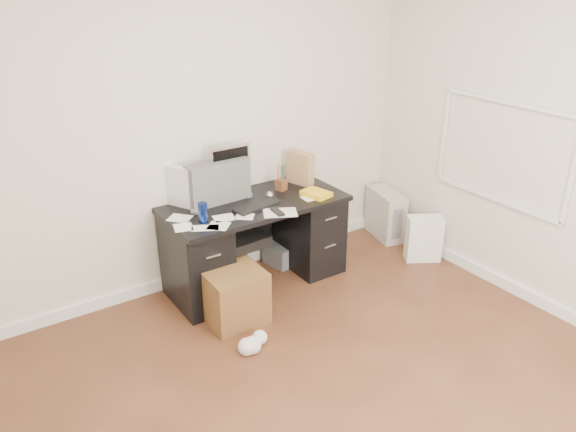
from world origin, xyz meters
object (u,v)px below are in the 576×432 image
at_px(desk, 256,240).
at_px(lcd_monitor, 230,171).
at_px(keyboard, 257,206).
at_px(wicker_basket, 233,295).
at_px(pc_tower, 385,214).
at_px(office_chair, 232,232).

bearing_deg(desk, lcd_monitor, 118.46).
height_order(keyboard, wicker_basket, keyboard).
relative_size(keyboard, wicker_basket, 0.92).
height_order(pc_tower, wicker_basket, pc_tower).
height_order(lcd_monitor, pc_tower, lcd_monitor).
bearing_deg(keyboard, desk, 56.68).
xyz_separation_m(desk, keyboard, (-0.05, -0.11, 0.36)).
bearing_deg(desk, office_chair, -177.38).
bearing_deg(pc_tower, office_chair, -163.81).
distance_m(keyboard, wicker_basket, 0.73).
bearing_deg(office_chair, wicker_basket, -122.13).
xyz_separation_m(lcd_monitor, office_chair, (-0.12, -0.21, -0.43)).
distance_m(lcd_monitor, office_chair, 0.49).
bearing_deg(wicker_basket, keyboard, 35.55).
bearing_deg(office_chair, desk, -0.74).
xyz_separation_m(pc_tower, wicker_basket, (-1.98, -0.45, -0.02)).
height_order(lcd_monitor, wicker_basket, lcd_monitor).
bearing_deg(keyboard, pc_tower, -3.80).
xyz_separation_m(keyboard, office_chair, (-0.18, 0.10, -0.22)).
height_order(keyboard, pc_tower, keyboard).
distance_m(office_chair, wicker_basket, 0.55).
xyz_separation_m(desk, office_chair, (-0.23, -0.01, 0.15)).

